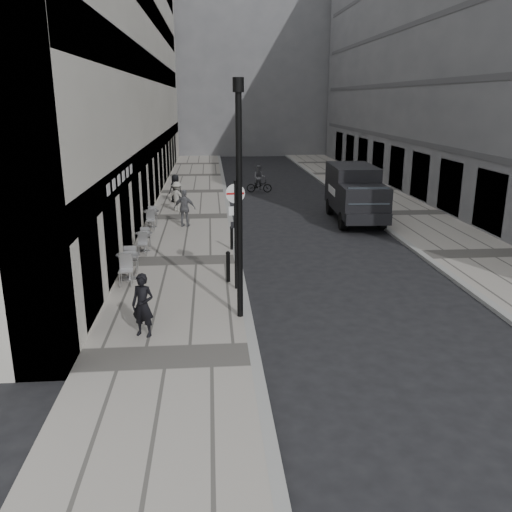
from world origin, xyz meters
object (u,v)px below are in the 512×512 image
at_px(walking_man, 143,305).
at_px(lamppost, 239,190).
at_px(sign_post, 236,221).
at_px(panel_van, 355,191).
at_px(cyclist, 259,182).

height_order(walking_man, lamppost, lamppost).
bearing_deg(walking_man, sign_post, 75.97).
bearing_deg(walking_man, panel_van, 78.95).
height_order(lamppost, cyclist, lamppost).
distance_m(walking_man, cyclist, 22.23).
bearing_deg(sign_post, walking_man, -133.83).
relative_size(sign_post, cyclist, 1.95).
distance_m(sign_post, cyclist, 18.66).
relative_size(lamppost, panel_van, 1.08).
height_order(walking_man, cyclist, same).
xyz_separation_m(walking_man, panel_van, (8.63, 12.97, 0.56)).
bearing_deg(sign_post, panel_van, 50.19).
bearing_deg(panel_van, cyclist, 116.47).
bearing_deg(cyclist, lamppost, -89.28).
xyz_separation_m(panel_van, cyclist, (-3.84, 8.73, -0.80)).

